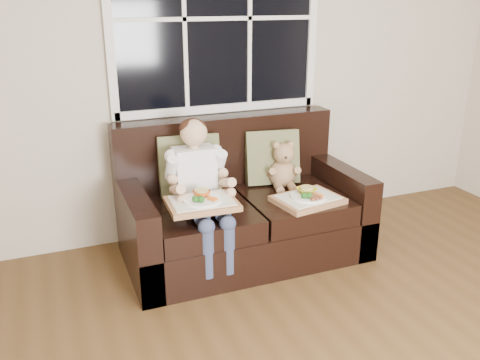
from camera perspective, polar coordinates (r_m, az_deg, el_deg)
name	(u,v)px	position (r m, az deg, el deg)	size (l,w,h in m)	color
window_back	(217,19)	(3.86, -2.59, 17.66)	(1.62, 0.04, 1.37)	black
loveseat	(241,212)	(3.73, 0.08, -3.65)	(1.70, 0.92, 0.96)	black
pillow_left	(189,165)	(3.64, -5.72, 1.66)	(0.45, 0.25, 0.45)	olive
pillow_right	(272,157)	(3.86, 3.62, 2.58)	(0.43, 0.25, 0.42)	olive
child	(199,179)	(3.39, -4.61, 0.10)	(0.40, 0.60, 0.91)	white
teddy_bear	(283,168)	(3.80, 4.88, 1.34)	(0.24, 0.29, 0.36)	tan
tray_left	(202,202)	(3.22, -4.30, -2.48)	(0.45, 0.35, 0.10)	#A9764C
tray_right	(308,198)	(3.56, 7.62, -2.03)	(0.49, 0.41, 0.10)	#A9764C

